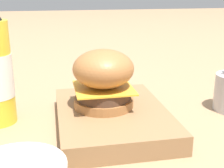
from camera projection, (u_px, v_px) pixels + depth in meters
name	position (u px, v px, depth m)	size (l,w,h in m)	color
ground_plane	(103.00, 130.00, 0.59)	(6.00, 6.00, 0.00)	#9E7A56
serving_board	(112.00, 117.00, 0.61)	(0.28, 0.21, 0.04)	olive
burger	(103.00, 78.00, 0.60)	(0.12, 0.12, 0.11)	#9E6638
spoon	(113.00, 77.00, 0.91)	(0.15, 0.04, 0.01)	silver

